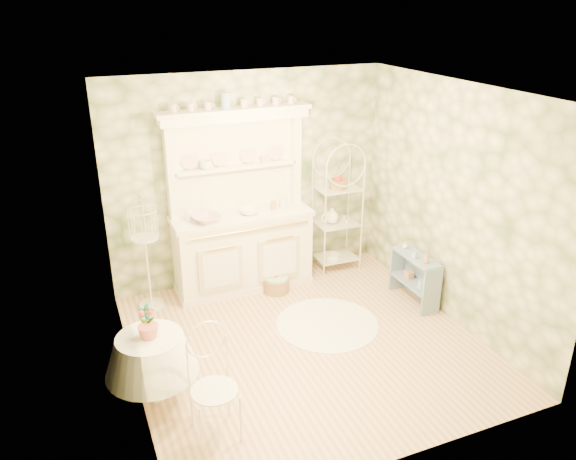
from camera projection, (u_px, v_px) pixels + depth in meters
name	position (u px, v px, depth m)	size (l,w,h in m)	color
floor	(306.00, 343.00, 6.12)	(3.60, 3.60, 0.00)	#D5AF86
ceiling	(309.00, 92.00, 5.08)	(3.60, 3.60, 0.00)	white
wall_left	(122.00, 259.00, 4.96)	(3.60, 3.60, 0.00)	beige
wall_right	(454.00, 205.00, 6.24)	(3.60, 3.60, 0.00)	beige
wall_back	(249.00, 179.00, 7.13)	(3.60, 3.60, 0.00)	beige
wall_front	(410.00, 318.00, 4.07)	(3.60, 3.60, 0.00)	beige
kitchen_dresser	(241.00, 203.00, 6.90)	(1.87, 0.61, 2.29)	white
bakers_rack	(337.00, 207.00, 7.52)	(0.55, 0.39, 1.77)	white
side_shelf	(415.00, 278.00, 6.86)	(0.27, 0.73, 0.63)	#7087A8
round_table	(153.00, 374.00, 5.12)	(0.57, 0.57, 0.62)	white
cafe_chair	(215.00, 396.00, 4.72)	(0.36, 0.36, 0.79)	white
birdcage_stand	(146.00, 254.00, 6.59)	(0.33, 0.33, 1.40)	white
floor_basket	(276.00, 284.00, 7.17)	(0.31, 0.31, 0.20)	olive
lace_rug	(327.00, 324.00, 6.48)	(1.18, 1.18, 0.01)	white
bowl_floral	(207.00, 221.00, 6.70)	(0.33, 0.33, 0.08)	white
bowl_white	(249.00, 213.00, 6.94)	(0.24, 0.24, 0.08)	white
cup_left	(206.00, 167.00, 6.73)	(0.14, 0.14, 0.11)	white
cup_right	(264.00, 160.00, 6.99)	(0.09, 0.09, 0.08)	white
potted_geranium	(147.00, 321.00, 4.96)	(0.15, 0.10, 0.29)	#3F7238
bottle_amber	(427.00, 258.00, 6.54)	(0.06, 0.06, 0.16)	#B37A48
bottle_blue	(415.00, 255.00, 6.68)	(0.05, 0.05, 0.11)	#84ADD8
bottle_glass	(405.00, 246.00, 6.93)	(0.07, 0.07, 0.09)	silver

